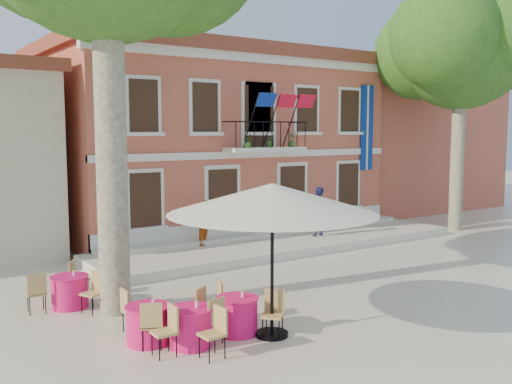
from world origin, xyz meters
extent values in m
plane|color=beige|center=(0.00, 0.00, 0.00)|extent=(90.00, 90.00, 0.00)
cube|color=#C75B48|center=(2.00, 10.00, 3.50)|extent=(13.00, 8.00, 7.00)
cube|color=brown|center=(2.00, 10.00, 7.25)|extent=(13.50, 8.50, 0.50)
cube|color=silver|center=(2.00, 6.05, 6.85)|extent=(13.30, 0.35, 0.35)
cube|color=silver|center=(2.00, 5.55, 3.50)|extent=(3.20, 0.90, 0.15)
cube|color=black|center=(2.00, 5.15, 4.50)|extent=(3.20, 0.04, 0.04)
cube|color=navy|center=(7.60, 5.94, 4.30)|extent=(0.70, 0.05, 3.60)
cube|color=navy|center=(1.10, 4.80, 5.25)|extent=(0.76, 0.27, 0.47)
cube|color=red|center=(2.00, 4.80, 5.25)|extent=(0.76, 0.29, 0.47)
cube|color=red|center=(2.90, 4.80, 5.25)|extent=(0.76, 0.27, 0.47)
imported|color=#26591E|center=(1.00, 5.25, 3.82)|extent=(0.43, 0.37, 0.48)
imported|color=#26591E|center=(2.00, 5.25, 3.82)|extent=(0.26, 0.21, 0.48)
imported|color=#26591E|center=(3.00, 5.25, 3.82)|extent=(0.27, 0.27, 0.48)
cube|color=#C75B48|center=(14.00, 11.00, 3.00)|extent=(9.00, 9.00, 6.00)
cube|color=brown|center=(14.00, 11.00, 6.20)|extent=(9.40, 9.40, 0.40)
cube|color=silver|center=(2.00, 4.40, 0.15)|extent=(14.00, 3.40, 0.30)
cylinder|color=#A59E84|center=(-5.63, 0.81, 3.96)|extent=(0.70, 0.70, 7.91)
cylinder|color=#A59E84|center=(10.24, 3.28, 3.27)|extent=(0.55, 0.55, 6.54)
sphere|color=#28531A|center=(10.24, 3.28, 7.66)|extent=(5.23, 5.23, 5.23)
cylinder|color=black|center=(-3.55, -2.49, 0.04)|extent=(0.67, 0.67, 0.08)
cylinder|color=black|center=(-3.55, -2.49, 1.39)|extent=(0.07, 0.07, 2.79)
cone|color=silver|center=(-3.55, -2.49, 2.84)|extent=(4.23, 4.23, 0.61)
imported|color=#101035|center=(3.47, 4.27, 1.21)|extent=(0.74, 0.56, 1.83)
imported|color=orange|center=(-0.73, 5.15, 1.07)|extent=(0.94, 0.90, 1.53)
cylinder|color=#EE1680|center=(-5.81, -1.44, 0.38)|extent=(0.84, 0.84, 0.75)
cylinder|color=#EE1680|center=(-5.81, -1.44, 0.76)|extent=(0.90, 0.90, 0.02)
cube|color=tan|center=(-5.80, -0.69, 0.47)|extent=(0.43, 0.43, 0.95)
cube|color=tan|center=(-5.82, -2.19, 0.47)|extent=(0.43, 0.43, 0.95)
cylinder|color=#EE1680|center=(-4.07, -1.98, 0.38)|extent=(0.84, 0.84, 0.75)
cylinder|color=#EE1680|center=(-4.07, -1.98, 0.76)|extent=(0.90, 0.90, 0.02)
cube|color=tan|center=(-4.80, -2.13, 0.47)|extent=(0.50, 0.50, 0.95)
cube|color=tan|center=(-3.57, -2.54, 0.47)|extent=(0.59, 0.59, 0.95)
cube|color=tan|center=(-3.83, -1.26, 0.47)|extent=(0.53, 0.53, 0.95)
cylinder|color=#EE1680|center=(-5.17, -2.04, 0.38)|extent=(0.84, 0.84, 0.75)
cylinder|color=#EE1680|center=(-5.17, -2.04, 0.76)|extent=(0.90, 0.90, 0.02)
cube|color=tan|center=(-5.14, -2.79, 0.47)|extent=(0.44, 0.44, 0.95)
cube|color=tan|center=(-4.54, -1.64, 0.47)|extent=(0.58, 0.58, 0.95)
cube|color=tan|center=(-5.84, -1.70, 0.47)|extent=(0.57, 0.57, 0.95)
cylinder|color=#EE1680|center=(-6.40, 1.75, 0.38)|extent=(0.84, 0.84, 0.75)
cylinder|color=#EE1680|center=(-6.40, 1.75, 0.76)|extent=(0.90, 0.90, 0.02)
cube|color=tan|center=(-7.14, 1.82, 0.47)|extent=(0.46, 0.46, 0.95)
cube|color=tan|center=(-6.08, 1.07, 0.47)|extent=(0.56, 0.56, 0.95)
cube|color=tan|center=(-5.96, 2.36, 0.47)|extent=(0.59, 0.59, 0.95)
camera|label=1|loc=(-10.21, -11.62, 4.20)|focal=40.00mm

